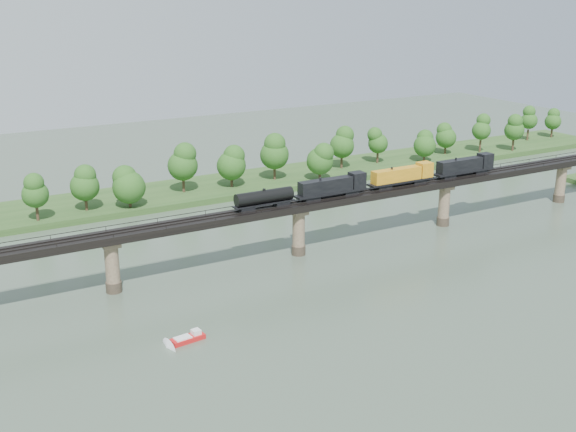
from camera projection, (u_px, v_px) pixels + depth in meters
ground at (383, 306)px, 128.87m from camera, size 400.00×400.00×0.00m
far_bank at (198, 190)px, 199.07m from camera, size 300.00×24.00×1.60m
bridge at (299, 230)px, 152.08m from camera, size 236.00×30.00×11.50m
bridge_superstructure at (299, 201)px, 150.15m from camera, size 220.00×4.90×0.75m
far_treeline at (174, 169)px, 189.07m from camera, size 289.06×17.54×13.60m
freight_train at (379, 180)px, 159.22m from camera, size 68.71×2.68×4.73m
motorboat at (188, 338)px, 116.04m from camera, size 5.80×2.69×1.57m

